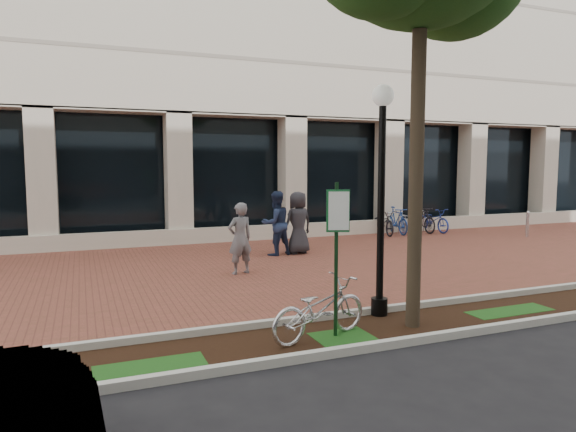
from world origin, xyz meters
name	(u,v)px	position (x,y,z in m)	size (l,w,h in m)	color
ground	(293,265)	(0.00, 0.00, 0.00)	(120.00, 120.00, 0.00)	black
brick_plaza	(293,265)	(0.00, 0.00, 0.01)	(40.00, 9.00, 0.01)	brown
planting_strip	(419,324)	(0.00, -5.25, 0.01)	(40.00, 1.50, 0.01)	black
curb_plaza_side	(393,308)	(0.00, -4.50, 0.06)	(40.00, 0.12, 0.12)	beige
curb_street_side	(450,335)	(0.00, -6.00, 0.06)	(40.00, 0.12, 0.12)	beige
parking_sign	(337,239)	(-1.52, -5.30, 1.47)	(0.34, 0.07, 2.29)	#163D1E
lamppost	(381,187)	(-0.34, -4.60, 2.18)	(0.36, 0.36, 3.85)	black
locked_bicycle	(319,309)	(-1.79, -5.28, 0.45)	(0.60, 1.72, 0.90)	silver
pedestrian_left	(240,238)	(-1.56, -0.53, 0.84)	(0.61, 0.40, 1.68)	slate
pedestrian_mid	(276,223)	(0.09, 1.49, 0.91)	(0.88, 0.69, 1.81)	#1D2A4A
pedestrian_right	(298,223)	(0.77, 1.49, 0.90)	(0.87, 0.57, 1.79)	#27262B
bollard	(527,224)	(9.54, 1.52, 0.48)	(0.12, 0.12, 0.94)	silver
bike_rack_cluster	(409,221)	(6.34, 4.02, 0.47)	(2.98, 1.80, 1.01)	black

